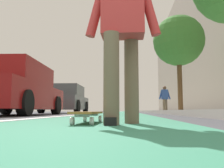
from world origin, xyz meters
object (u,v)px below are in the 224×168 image
object	(u,v)px
parked_car_mid	(65,100)
street_tree_mid	(179,41)
skater_person	(122,25)
pedestrian_distant	(165,97)
skateboard	(88,114)
traffic_light	(107,80)
parked_car_near	(14,91)

from	to	relation	value
parked_car_mid	street_tree_mid	distance (m)	6.68
skater_person	parked_car_mid	world-z (taller)	skater_person
skater_person	pedestrian_distant	world-z (taller)	pedestrian_distant
skateboard	skater_person	size ratio (longest dim) A/B	0.51
parked_car_mid	street_tree_mid	bearing A→B (deg)	-101.56
pedestrian_distant	street_tree_mid	bearing A→B (deg)	-176.89
skateboard	traffic_light	distance (m)	18.87
parked_car_mid	street_tree_mid	size ratio (longest dim) A/B	0.85
skater_person	traffic_light	distance (m)	18.94
pedestrian_distant	skater_person	bearing A→B (deg)	169.82
skater_person	pedestrian_distant	bearing A→B (deg)	-10.18
skater_person	pedestrian_distant	distance (m)	13.24
skateboard	pedestrian_distant	xyz separation A→B (m)	(12.89, -2.69, 0.87)
parked_car_mid	pedestrian_distant	bearing A→B (deg)	-67.43
parked_car_mid	pedestrian_distant	xyz separation A→B (m)	(2.39, -5.74, 0.24)
skater_person	pedestrian_distant	xyz separation A→B (m)	(13.03, -2.34, 0.02)
skateboard	traffic_light	bearing A→B (deg)	4.69
skater_person	parked_car_near	bearing A→B (deg)	36.17
street_tree_mid	pedestrian_distant	distance (m)	4.43
skateboard	parked_car_near	size ratio (longest dim) A/B	0.19
parked_car_near	pedestrian_distant	distance (m)	10.25
parked_car_near	traffic_light	distance (m)	14.54
parked_car_near	traffic_light	bearing A→B (deg)	-5.50
traffic_light	pedestrian_distant	size ratio (longest dim) A/B	2.43
skateboard	parked_car_near	xyz separation A→B (m)	(4.30, 2.90, 0.61)
pedestrian_distant	parked_car_near	bearing A→B (deg)	146.95
skater_person	traffic_light	bearing A→B (deg)	5.70
skateboard	pedestrian_distant	size ratio (longest dim) A/B	0.50
skater_person	street_tree_mid	xyz separation A→B (m)	(9.44, -2.54, 2.61)
parked_car_near	street_tree_mid	distance (m)	8.15
parked_car_near	street_tree_mid	xyz separation A→B (m)	(4.99, -5.78, 2.84)
skater_person	pedestrian_distant	size ratio (longest dim) A/B	0.97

